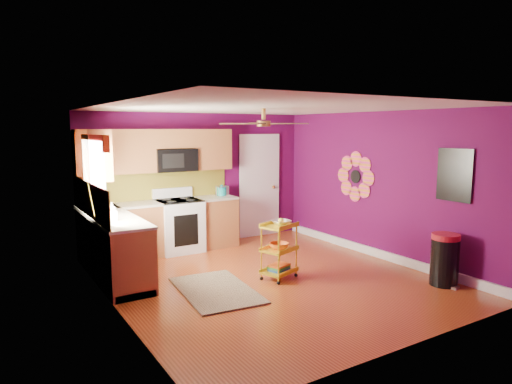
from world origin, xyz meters
TOP-DOWN VIEW (x-y plane):
  - ground at (0.00, 0.00)m, footprint 5.00×5.00m
  - room_envelope at (0.03, 0.00)m, footprint 4.54×5.04m
  - lower_cabinets at (-1.35, 1.82)m, footprint 2.81×2.31m
  - electric_range at (-0.55, 2.17)m, footprint 0.76×0.66m
  - upper_cabinetry at (-1.24, 2.17)m, footprint 2.80×2.30m
  - left_window at (-2.22, 1.05)m, footprint 0.08×1.35m
  - panel_door at (1.35, 2.47)m, footprint 0.95×0.11m
  - right_wall_art at (2.23, -0.34)m, footprint 0.04×2.74m
  - ceiling_fan at (0.00, 0.20)m, footprint 1.01×1.01m
  - shag_rug at (-0.92, -0.03)m, footprint 1.07×1.59m
  - rolling_cart at (0.13, -0.04)m, footprint 0.59×0.51m
  - trash_can at (1.96, -1.51)m, footprint 0.47×0.48m
  - teal_kettle at (0.37, 2.27)m, footprint 0.18×0.18m
  - toaster at (0.40, 2.30)m, footprint 0.22×0.15m
  - soap_bottle_a at (-2.02, 0.92)m, footprint 0.09×0.09m
  - soap_bottle_b at (-1.91, 1.41)m, footprint 0.14×0.14m
  - counter_dish at (-1.98, 1.97)m, footprint 0.25×0.25m
  - counter_cup at (-2.05, 0.99)m, footprint 0.13×0.13m

SIDE VIEW (x-z plane):
  - ground at x=0.00m, z-range 0.00..0.00m
  - shag_rug at x=-0.92m, z-range 0.00..0.02m
  - trash_can at x=1.96m, z-range 0.00..0.74m
  - lower_cabinets at x=-1.35m, z-range -0.04..0.90m
  - rolling_cart at x=0.13m, z-range 0.01..0.92m
  - electric_range at x=-0.55m, z-range -0.08..1.05m
  - counter_dish at x=-1.98m, z-range 0.94..1.00m
  - counter_cup at x=-2.05m, z-range 0.94..1.05m
  - teal_kettle at x=0.37m, z-range 0.92..1.13m
  - panel_door at x=1.35m, z-range -0.05..2.10m
  - soap_bottle_b at x=-1.91m, z-range 0.94..1.12m
  - toaster at x=0.40m, z-range 0.94..1.12m
  - soap_bottle_a at x=-2.02m, z-range 0.94..1.14m
  - right_wall_art at x=2.23m, z-range 0.92..1.96m
  - room_envelope at x=0.03m, z-range 0.37..2.89m
  - left_window at x=-2.22m, z-range 1.20..2.28m
  - upper_cabinetry at x=-1.24m, z-range 1.17..2.43m
  - ceiling_fan at x=0.00m, z-range 2.16..2.42m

